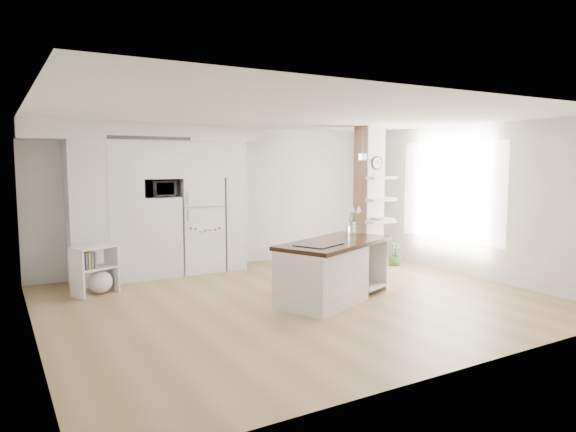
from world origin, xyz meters
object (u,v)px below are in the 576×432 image
object	(u,v)px
bookshelf	(97,273)
refrigerator	(199,225)
kitchen_island	(327,271)
floor_plant_a	(345,256)

from	to	relation	value
bookshelf	refrigerator	bearing A→B (deg)	-1.32
kitchen_island	bookshelf	xyz separation A→B (m)	(-2.80, 2.18, -0.13)
bookshelf	kitchen_island	bearing A→B (deg)	-61.69
kitchen_island	refrigerator	bearing A→B (deg)	81.75
refrigerator	floor_plant_a	bearing A→B (deg)	-28.48
kitchen_island	floor_plant_a	size ratio (longest dim) A/B	4.12
refrigerator	floor_plant_a	world-z (taller)	refrigerator
kitchen_island	bookshelf	world-z (taller)	kitchen_island
refrigerator	floor_plant_a	distance (m)	2.82
refrigerator	floor_plant_a	xyz separation A→B (m)	(2.42, -1.31, -0.61)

